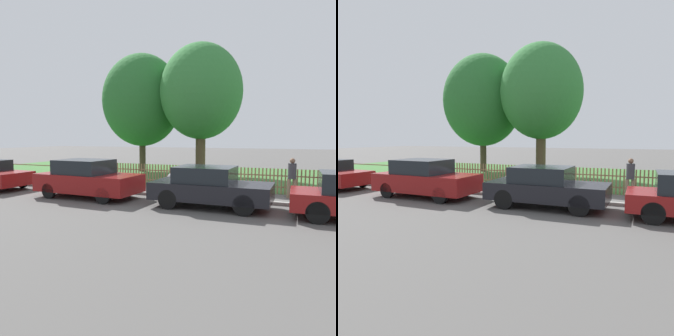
% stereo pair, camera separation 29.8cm
% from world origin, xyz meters
% --- Properties ---
extents(ground_plane, '(120.00, 120.00, 0.00)m').
position_xyz_m(ground_plane, '(0.00, 0.00, 0.00)').
color(ground_plane, '#565451').
extents(kerb_stone, '(42.11, 0.20, 0.12)m').
position_xyz_m(kerb_stone, '(0.00, 0.10, 0.06)').
color(kerb_stone, gray).
rests_on(kerb_stone, ground).
extents(grass_strip, '(42.11, 11.87, 0.01)m').
position_xyz_m(grass_strip, '(0.00, 8.40, 0.01)').
color(grass_strip, '#3D7033').
rests_on(grass_strip, ground).
extents(park_fence, '(42.11, 0.05, 1.10)m').
position_xyz_m(park_fence, '(0.00, 2.47, 0.55)').
color(park_fence, olive).
rests_on(park_fence, ground).
extents(parked_car_black_saloon, '(4.23, 1.98, 1.53)m').
position_xyz_m(parked_car_black_saloon, '(-5.19, -1.31, 0.76)').
color(parked_car_black_saloon, maroon).
rests_on(parked_car_black_saloon, ground).
extents(parked_car_navy_estate, '(4.10, 1.87, 1.42)m').
position_xyz_m(parked_car_navy_estate, '(-0.15, -1.21, 0.73)').
color(parked_car_navy_estate, black).
rests_on(parked_car_navy_estate, ground).
extents(covered_motorcycle, '(1.97, 0.74, 0.99)m').
position_xyz_m(covered_motorcycle, '(-1.88, 1.31, 0.61)').
color(covered_motorcycle, black).
rests_on(covered_motorcycle, ground).
extents(tree_nearest_kerb, '(5.54, 5.54, 8.17)m').
position_xyz_m(tree_nearest_kerb, '(-7.89, 8.57, 4.98)').
color(tree_nearest_kerb, '#473828').
rests_on(tree_nearest_kerb, ground).
extents(tree_behind_motorcycle, '(5.20, 5.20, 8.28)m').
position_xyz_m(tree_behind_motorcycle, '(-3.41, 8.01, 5.26)').
color(tree_behind_motorcycle, brown).
rests_on(tree_behind_motorcycle, ground).
extents(pedestrian_near_fence, '(0.38, 0.38, 1.60)m').
position_xyz_m(pedestrian_near_fence, '(2.38, 1.79, 0.90)').
color(pedestrian_near_fence, '#7F6B51').
rests_on(pedestrian_near_fence, ground).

